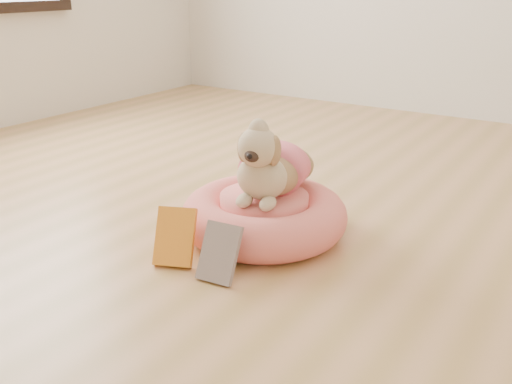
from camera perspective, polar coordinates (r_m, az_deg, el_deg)
The scene contains 5 objects.
floor at distance 1.94m, azimuth -2.93°, elevation -4.63°, with size 4.50×4.50×0.00m, color #B18649.
pet_bed at distance 1.94m, azimuth 0.81°, elevation -2.36°, with size 0.56×0.56×0.15m.
dog at distance 1.87m, azimuth 1.45°, elevation 3.89°, with size 0.27×0.39×0.29m, color brown, non-canonical shape.
book_yellow at distance 1.77m, azimuth -8.10°, elevation -4.45°, with size 0.12×0.02×0.18m, color yellow.
book_white at distance 1.66m, azimuth -3.68°, elevation -6.08°, with size 0.11×0.02×0.17m, color white.
Camera 1 is at (1.05, -1.41, 0.83)m, focal length 40.00 mm.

